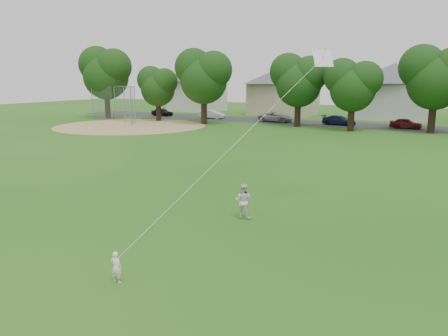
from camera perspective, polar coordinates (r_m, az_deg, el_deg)
The scene contains 10 objects.
ground at distance 16.42m, azimuth -7.68°, elevation -8.66°, with size 160.00×160.00×0.00m, color #1A5613.
street at distance 55.34m, azimuth 19.41°, elevation 5.16°, with size 90.00×7.00×0.01m, color #2D2D30.
dirt_infield at distance 53.86m, azimuth -12.07°, elevation 5.41°, with size 18.00×18.00×0.02m, color #9E7F51.
toddler at distance 12.94m, azimuth -13.91°, elevation -12.46°, with size 0.34×0.22×0.93m, color white.
older_boy at distance 17.93m, azimuth 2.54°, elevation -4.33°, with size 0.71×0.56×1.47m, color silver.
kite at distance 15.51m, azimuth 2.23°, elevation 3.93°, with size 1.88×5.75×12.18m.
baseball_backstop at distance 58.78m, azimuth -13.32°, elevation 8.10°, with size 9.84×4.61×4.58m.
tree_row at distance 48.54m, azimuth 20.70°, elevation 11.48°, with size 82.12×9.86×10.31m.
parked_cars at distance 54.70m, azimuth 17.10°, elevation 5.89°, with size 57.37×2.67×1.28m.
house_row at distance 64.90m, azimuth 21.51°, elevation 10.04°, with size 76.27×14.00×9.68m.
Camera 1 is at (9.33, -12.25, 5.69)m, focal length 35.00 mm.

